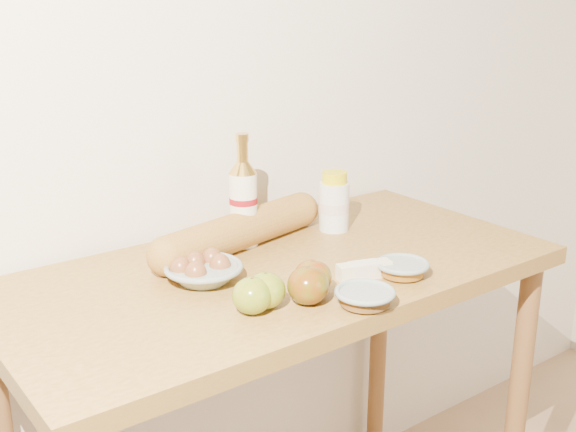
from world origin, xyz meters
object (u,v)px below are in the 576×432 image
Objects in this scene: table at (280,318)px; egg_bowl at (203,270)px; baguette at (240,231)px; bourbon_bottle at (243,201)px; cream_bottle at (334,203)px.

egg_bowl reaches higher than table.
baguette is at bearing 34.74° from egg_bowl.
bourbon_bottle is 1.48× the size of egg_bowl.
cream_bottle is at bearing -18.03° from baguette.
bourbon_bottle is at bearing 34.83° from egg_bowl.
egg_bowl is at bearing -157.59° from baguette.
egg_bowl is 0.34× the size of baguette.
table is 0.22m from baguette.
cream_bottle reaches higher than egg_bowl.
bourbon_bottle is 0.24m from cream_bottle.
table is 8.22× the size of cream_bottle.
cream_bottle is at bearing 5.81° from bourbon_bottle.
bourbon_bottle reaches higher than table.
table is at bearing -130.87° from cream_bottle.
egg_bowl is at bearing 171.74° from table.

